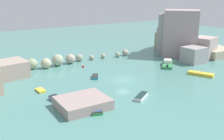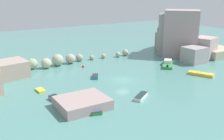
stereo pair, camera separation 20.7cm
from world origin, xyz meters
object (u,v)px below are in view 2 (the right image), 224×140
at_px(channel_buoy, 83,66).
at_px(moored_boat_2, 168,64).
at_px(moored_boat_5, 95,109).
at_px(moored_boat_6, 57,99).
at_px(moored_boat_1, 40,90).
at_px(moored_boat_3, 141,96).
at_px(stone_dock, 82,103).
at_px(moored_boat_0, 95,77).
at_px(moored_boat_4, 201,74).

height_order(channel_buoy, moored_boat_2, moored_boat_2).
height_order(moored_boat_5, moored_boat_6, moored_boat_6).
height_order(moored_boat_1, moored_boat_3, moored_boat_3).
distance_m(stone_dock, moored_boat_2, 29.32).
relative_size(moored_boat_0, moored_boat_1, 1.28).
height_order(moored_boat_3, moored_boat_4, moored_boat_4).
distance_m(moored_boat_3, moored_boat_5, 8.82).
bearing_deg(moored_boat_4, moored_boat_1, -131.83).
xyz_separation_m(moored_boat_4, moored_boat_5, (-26.98, -3.70, -0.05)).
height_order(moored_boat_0, moored_boat_5, moored_boat_0).
relative_size(moored_boat_1, moored_boat_3, 0.65).
relative_size(moored_boat_4, moored_boat_6, 1.50).
distance_m(stone_dock, moored_boat_0, 14.40).
bearing_deg(channel_buoy, moored_boat_1, -142.74).
xyz_separation_m(stone_dock, moored_boat_2, (27.22, 10.89, -0.31)).
height_order(stone_dock, moored_boat_6, stone_dock).
xyz_separation_m(moored_boat_2, moored_boat_4, (0.86, -9.20, -0.14)).
bearing_deg(moored_boat_2, moored_boat_5, 160.37).
relative_size(moored_boat_1, moored_boat_2, 0.38).
xyz_separation_m(moored_boat_5, moored_boat_6, (-3.54, 6.39, 0.06)).
relative_size(moored_boat_0, moored_boat_3, 0.83).
relative_size(channel_buoy, moored_boat_3, 0.15).
xyz_separation_m(moored_boat_1, moored_boat_5, (4.61, -12.13, 0.10)).
distance_m(moored_boat_2, moored_boat_5, 29.13).
bearing_deg(moored_boat_1, stone_dock, -165.48).
relative_size(moored_boat_4, moored_boat_5, 1.41).
bearing_deg(stone_dock, moored_boat_0, 54.74).
distance_m(stone_dock, channel_buoy, 22.13).
height_order(moored_boat_0, moored_boat_3, moored_boat_3).
relative_size(moored_boat_1, moored_boat_5, 0.62).
xyz_separation_m(moored_boat_1, moored_boat_3, (13.42, -11.79, 0.14)).
xyz_separation_m(channel_buoy, moored_boat_3, (0.43, -21.66, 0.05)).
distance_m(moored_boat_0, moored_boat_1, 11.92).
height_order(moored_boat_2, moored_boat_4, moored_boat_4).
bearing_deg(channel_buoy, moored_boat_3, -88.85).
distance_m(moored_boat_2, moored_boat_6, 30.37).
xyz_separation_m(stone_dock, channel_buoy, (9.48, 19.99, -0.50)).
bearing_deg(moored_boat_1, moored_boat_0, -86.70).
bearing_deg(stone_dock, moored_boat_3, -9.57).
distance_m(stone_dock, moored_boat_4, 28.14).
distance_m(stone_dock, moored_boat_3, 10.06).
relative_size(moored_boat_3, moored_boat_5, 0.95).
bearing_deg(moored_boat_4, stone_dock, -113.45).
bearing_deg(moored_boat_4, moored_boat_0, -143.85).
xyz_separation_m(moored_boat_1, moored_boat_4, (31.59, -8.42, 0.15)).
bearing_deg(moored_boat_5, moored_boat_6, 46.46).
xyz_separation_m(moored_boat_2, moored_boat_5, (-26.12, -12.90, -0.19)).
distance_m(moored_boat_3, moored_boat_6, 13.75).
height_order(stone_dock, moored_boat_5, stone_dock).
relative_size(moored_boat_0, moored_boat_5, 0.79).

